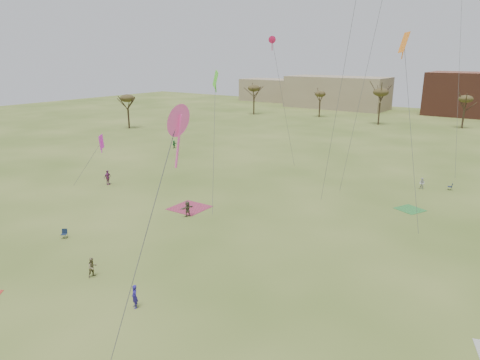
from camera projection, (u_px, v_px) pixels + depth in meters
The scene contains 16 objects.
ground at pixel (147, 287), 32.44m from camera, with size 260.00×260.00×0.00m, color #3F591C.
flyer_near_right at pixel (135, 297), 29.53m from camera, with size 0.61×0.40×1.68m, color navy.
spectator_fore_b at pixel (93, 267), 33.71m from camera, with size 0.77×0.60×1.59m, color olive.
spectator_fore_c at pixel (187, 209), 46.33m from camera, with size 1.59×0.51×1.71m, color brown.
spectator_mid_d at pixel (108, 177), 57.70m from camera, with size 1.16×0.48×1.97m, color #903C81.
spectator_mid_e at pixel (422, 183), 55.92m from camera, with size 0.70×0.55×1.44m, color silver.
flyer_far_a at pixel (174, 144), 80.45m from camera, with size 1.36×0.43×1.46m, color #236B38.
blanket_plum at pixel (190, 208), 49.11m from camera, with size 3.88×3.88×0.03m, color #9B2F4C.
blanket_olive at pixel (410, 209), 48.61m from camera, with size 2.60×2.60×0.03m, color #318739.
camp_chair_left at pixel (64, 236), 40.94m from camera, with size 0.73×0.74×0.87m.
camp_chair_right at pixel (450, 188), 55.61m from camera, with size 0.63×0.60×0.87m.
kites_aloft at pixel (382, 14), 44.39m from camera, with size 62.74×57.11×26.00m.
tree_line at pixel (409, 101), 93.87m from camera, with size 117.44×49.32×8.91m.
building_tan at pixel (337, 92), 140.45m from camera, with size 32.00×14.00×10.00m, color #937F60.
building_brick at pixel (478, 94), 121.72m from camera, with size 26.00×16.00×12.00m, color brown.
building_tan_west at pixel (270, 90), 162.96m from camera, with size 20.00×12.00×8.00m, color #937F60.
Camera 1 is at (22.52, -19.47, 16.71)m, focal length 32.41 mm.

